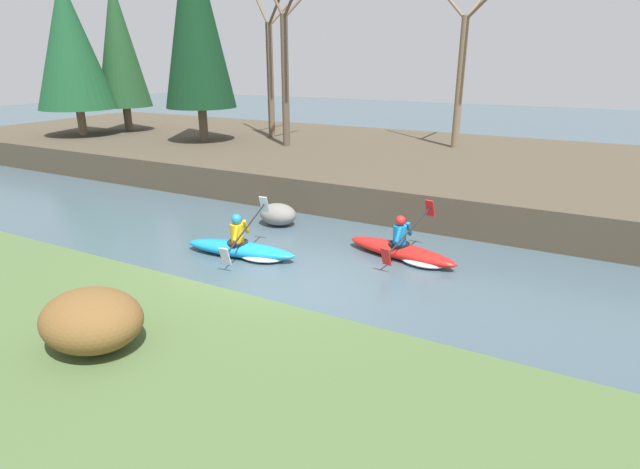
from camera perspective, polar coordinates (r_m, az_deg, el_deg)
The scene contains 12 objects.
ground_plane at distance 9.77m, azimuth -4.37°, elevation -6.74°, with size 90.00×90.00×0.00m, color #425660.
riverbank_far at distance 18.94m, azimuth 12.94°, elevation 7.42°, with size 44.00×11.57×1.00m.
conifer_tree_far_left at distance 25.34m, azimuth -26.70°, elevation 18.86°, with size 3.33×3.33×6.58m.
conifer_tree_left at distance 26.02m, azimuth -22.04°, elevation 19.52°, with size 2.43×2.43×6.70m.
conifer_tree_mid_left at distance 21.85m, azimuth -14.12°, elevation 23.26°, with size 2.86×2.86×8.52m.
bare_tree_upstream at distance 22.49m, azimuth -5.59°, elevation 18.54°, with size 3.46×3.42×6.27m.
bare_tree_mid_upstream at distance 20.08m, azimuth -3.87°, elevation 18.73°, with size 3.56×3.52×6.47m.
bare_tree_mid_downstream at distance 20.33m, azimuth 15.97°, elevation 17.91°, with size 3.50×3.46×6.34m.
shrub_clump_second at distance 6.89m, azimuth -24.63°, elevation -8.84°, with size 1.35×1.12×0.73m.
kayaker_lead at distance 11.42m, azimuth 9.73°, elevation -1.89°, with size 2.79×2.06×1.20m.
kayaker_middle at distance 11.53m, azimuth -8.62°, elevation -1.62°, with size 2.80×2.07×1.20m.
boulder_midstream at distance 13.63m, azimuth -4.82°, elevation 2.31°, with size 1.04×0.82×0.59m.
Camera 1 is at (4.74, -7.37, 4.31)m, focal length 28.00 mm.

